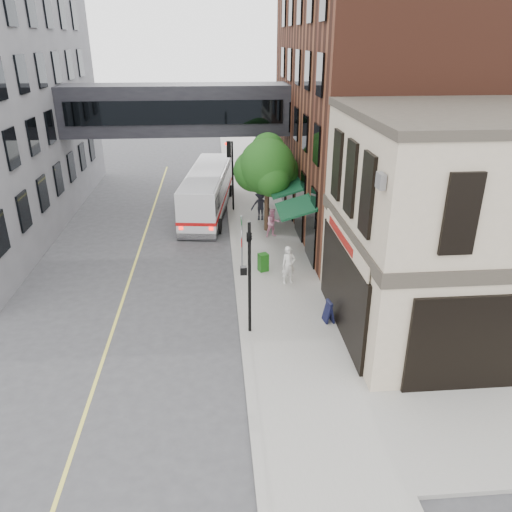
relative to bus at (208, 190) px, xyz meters
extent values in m
plane|color=#38383A|center=(1.25, -16.96, -1.56)|extent=(120.00, 120.00, 0.00)
cube|color=gray|center=(3.25, -2.96, -1.48)|extent=(4.00, 60.00, 0.15)
cube|color=tan|center=(10.25, -14.96, 2.52)|extent=(10.00, 8.00, 8.15)
cube|color=#38332B|center=(10.25, -14.96, 2.59)|extent=(10.12, 8.12, 0.50)
cube|color=#38332B|center=(10.25, -14.96, 6.74)|extent=(10.12, 8.12, 0.30)
cube|color=black|center=(5.19, -14.96, 0.29)|extent=(0.14, 6.40, 3.40)
cube|color=black|center=(5.15, -14.96, 0.29)|extent=(0.04, 5.90, 3.00)
cube|color=maroon|center=(5.13, -14.36, 2.24)|extent=(0.03, 3.60, 0.32)
cube|color=#4A2317|center=(11.25, -1.96, 5.44)|extent=(12.00, 18.00, 14.00)
cube|color=#0B321C|center=(4.39, -3.21, 1.44)|extent=(1.80, 13.00, 0.40)
cube|color=black|center=(-1.75, 1.04, 4.94)|extent=(14.00, 3.00, 3.00)
cube|color=black|center=(-1.75, -0.51, 4.94)|extent=(13.00, 0.08, 1.40)
cube|color=black|center=(-1.75, 2.59, 4.94)|extent=(13.00, 0.08, 1.40)
cylinder|color=black|center=(1.65, -14.96, 0.84)|extent=(0.12, 0.12, 4.50)
cube|color=black|center=(1.43, -14.96, 1.19)|extent=(0.25, 0.22, 0.30)
imported|color=black|center=(1.65, -14.96, 2.69)|extent=(0.20, 0.16, 1.00)
cylinder|color=black|center=(1.65, 0.04, 0.84)|extent=(0.12, 0.12, 4.50)
cube|color=black|center=(1.43, 0.04, 1.19)|extent=(0.25, 0.22, 0.30)
cube|color=black|center=(1.43, 0.04, 2.59)|extent=(0.28, 0.28, 1.00)
sphere|color=#FF0C05|center=(1.27, 0.04, 2.94)|extent=(0.18, 0.18, 0.18)
cylinder|color=gray|center=(1.65, -9.96, 0.09)|extent=(0.08, 0.08, 3.00)
cube|color=white|center=(1.63, -9.96, 0.79)|extent=(0.03, 0.75, 0.22)
cube|color=#0C591E|center=(1.63, -9.96, 1.34)|extent=(0.03, 0.70, 0.18)
cube|color=#B20C0C|center=(1.63, -9.96, 0.29)|extent=(0.03, 0.30, 0.40)
cylinder|color=#382619|center=(3.45, -3.96, -0.01)|extent=(0.28, 0.28, 2.80)
sphere|color=#154F16|center=(3.45, -3.96, 2.39)|extent=(3.20, 3.20, 3.20)
sphere|color=#154F16|center=(4.25, -3.46, 1.99)|extent=(2.20, 2.20, 2.20)
sphere|color=#154F16|center=(2.75, -3.66, 2.09)|extent=(2.40, 2.40, 2.40)
sphere|color=#154F16|center=(3.55, -3.36, 3.19)|extent=(2.00, 2.00, 2.00)
cube|color=#D8CC4C|center=(-3.75, -6.96, -1.55)|extent=(0.12, 40.00, 0.01)
cube|color=silver|center=(0.00, 0.00, -0.08)|extent=(3.54, 10.53, 2.60)
cube|color=black|center=(0.00, 0.00, 0.37)|extent=(3.57, 10.35, 0.94)
cube|color=#B20C0C|center=(0.00, 0.00, -0.53)|extent=(3.59, 10.55, 0.20)
cylinder|color=black|center=(-1.59, -3.60, -1.11)|extent=(0.38, 0.92, 0.90)
cylinder|color=black|center=(0.63, -3.88, -1.11)|extent=(0.38, 0.92, 0.90)
cylinder|color=black|center=(-0.68, 3.53, -1.11)|extent=(0.38, 0.92, 0.90)
cylinder|color=black|center=(1.55, 3.24, -1.11)|extent=(0.38, 0.92, 0.90)
imported|color=silver|center=(3.73, -10.97, -0.51)|extent=(0.74, 0.57, 1.81)
imported|color=#F29CBC|center=(3.70, -5.03, -0.58)|extent=(0.94, 0.82, 1.65)
imported|color=black|center=(3.26, -2.12, -0.48)|extent=(1.29, 0.87, 1.85)
cube|color=#175313|center=(2.71, -9.56, -0.96)|extent=(0.56, 0.53, 0.89)
cube|color=black|center=(4.85, -14.52, -0.96)|extent=(0.40, 0.55, 0.91)
camera|label=1|loc=(0.49, -31.55, 9.08)|focal=35.00mm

